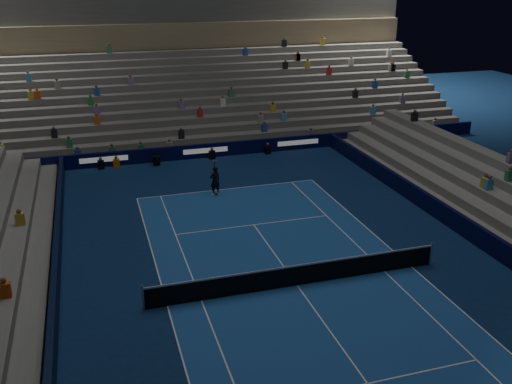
{
  "coord_description": "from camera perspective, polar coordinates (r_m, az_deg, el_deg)",
  "views": [
    {
      "loc": [
        -7.69,
        -19.44,
        12.35
      ],
      "look_at": [
        0.0,
        6.0,
        2.0
      ],
      "focal_mm": 39.73,
      "sensor_mm": 36.0,
      "label": 1
    }
  ],
  "objects": [
    {
      "name": "tennis_net",
      "position": [
        24.02,
        4.19,
        -8.32
      ],
      "size": [
        12.9,
        0.1,
        1.1
      ],
      "color": "#B2B2B7",
      "rests_on": "ground"
    },
    {
      "name": "tennis_player",
      "position": [
        33.4,
        -4.15,
        1.13
      ],
      "size": [
        0.72,
        0.57,
        1.75
      ],
      "primitive_type": "imported",
      "rotation": [
        0.0,
        0.0,
        3.4
      ],
      "color": "black",
      "rests_on": "ground"
    },
    {
      "name": "ground",
      "position": [
        24.28,
        4.16,
        -9.36
      ],
      "size": [
        90.0,
        90.0,
        0.0
      ],
      "primitive_type": "plane",
      "color": "#0C2248",
      "rests_on": "ground"
    },
    {
      "name": "sponsor_barrier_west",
      "position": [
        22.85,
        -19.69,
        -11.36
      ],
      "size": [
        0.25,
        37.0,
        1.0
      ],
      "primitive_type": "cube",
      "color": "black",
      "rests_on": "ground"
    },
    {
      "name": "grandstand_main",
      "position": [
        48.79,
        -7.59,
        10.5
      ],
      "size": [
        44.0,
        15.2,
        11.2
      ],
      "color": "#5F5E5A",
      "rests_on": "ground"
    },
    {
      "name": "sponsor_barrier_east",
      "position": [
        28.64,
        22.72,
        -4.93
      ],
      "size": [
        0.25,
        37.0,
        1.0
      ],
      "primitive_type": "cube",
      "color": "black",
      "rests_on": "ground"
    },
    {
      "name": "court_surface",
      "position": [
        24.27,
        4.16,
        -9.35
      ],
      "size": [
        10.97,
        23.77,
        0.01
      ],
      "primitive_type": "cube",
      "color": "#1A4A92",
      "rests_on": "ground"
    },
    {
      "name": "broadcast_camera",
      "position": [
        39.38,
        -10.0,
        3.15
      ],
      "size": [
        0.49,
        0.92,
        0.61
      ],
      "color": "black",
      "rests_on": "ground"
    },
    {
      "name": "sponsor_barrier_far",
      "position": [
        40.48,
        -5.14,
        4.17
      ],
      "size": [
        44.0,
        0.25,
        1.0
      ],
      "primitive_type": "cube",
      "color": "#080932",
      "rests_on": "ground"
    }
  ]
}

